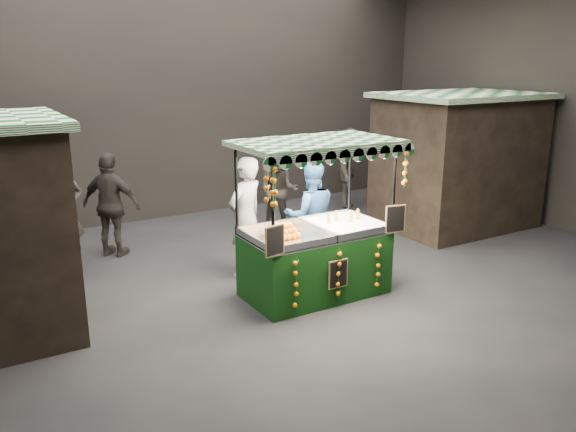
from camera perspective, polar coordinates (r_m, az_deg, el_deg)
ground at (r=8.23m, az=2.01°, el=-7.79°), size 12.00×12.00×0.00m
market_hall at (r=7.56m, az=2.26°, el=16.47°), size 12.10×10.10×5.05m
neighbour_stall_right at (r=11.74m, az=16.42°, el=5.33°), size 3.00×2.20×2.60m
juice_stall at (r=8.01m, az=2.88°, el=-3.28°), size 2.26×1.33×2.19m
vendor_grey at (r=8.65m, az=-4.22°, el=-0.17°), size 0.79×0.67×1.84m
vendor_blue at (r=8.97m, az=2.24°, el=-0.00°), size 1.00×0.89×1.72m
shopper_0 at (r=9.34m, az=-21.65°, el=0.20°), size 0.70×0.46×1.93m
shopper_1 at (r=10.94m, az=-0.95°, el=2.46°), size 0.97×0.94×1.57m
shopper_2 at (r=9.99m, az=-17.09°, el=1.04°), size 1.04×1.02×1.76m
shopper_3 at (r=12.79m, az=6.08°, el=4.71°), size 1.24×1.29×1.76m
shopper_4 at (r=9.75m, az=-24.20°, el=0.07°), size 0.88×0.58×1.78m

